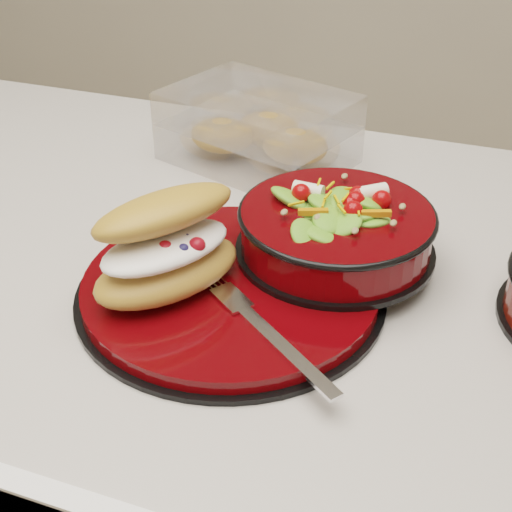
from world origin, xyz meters
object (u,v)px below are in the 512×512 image
(island_counter, at_px, (195,488))
(pastry_box, at_px, (259,130))
(dinner_plate, at_px, (231,288))
(salad_bowl, at_px, (336,224))
(croissant, at_px, (169,246))
(fork, at_px, (268,333))

(island_counter, relative_size, pastry_box, 4.52)
(island_counter, distance_m, dinner_plate, 0.48)
(dinner_plate, bearing_deg, salad_bowl, 45.61)
(salad_bowl, distance_m, croissant, 0.18)
(island_counter, bearing_deg, croissant, -66.45)
(croissant, relative_size, pastry_box, 0.69)
(fork, bearing_deg, island_counter, 83.28)
(island_counter, height_order, salad_bowl, salad_bowl)
(salad_bowl, relative_size, croissant, 1.11)
(salad_bowl, bearing_deg, croissant, -139.97)
(salad_bowl, distance_m, pastry_box, 0.28)
(pastry_box, bearing_deg, fork, -50.86)
(croissant, bearing_deg, island_counter, 55.93)
(croissant, bearing_deg, salad_bowl, -17.59)
(dinner_plate, bearing_deg, fork, -47.34)
(salad_bowl, relative_size, pastry_box, 0.77)
(island_counter, xyz_separation_m, fork, (0.17, -0.16, 0.47))
(pastry_box, bearing_deg, island_counter, -77.25)
(fork, xyz_separation_m, pastry_box, (-0.14, 0.38, 0.02))
(croissant, bearing_deg, pastry_box, 37.36)
(dinner_plate, height_order, fork, fork)
(fork, bearing_deg, salad_bowl, 28.93)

